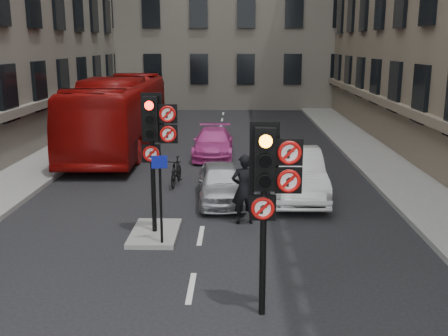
{
  "coord_description": "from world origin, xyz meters",
  "views": [
    {
      "loc": [
        0.9,
        -7.84,
        4.91
      ],
      "look_at": [
        0.68,
        1.75,
        2.6
      ],
      "focal_mm": 42.0,
      "sensor_mm": 36.0,
      "label": 1
    }
  ],
  "objects_px": {
    "bus_red": "(120,114)",
    "signal_near": "(269,179)",
    "motorcyclist": "(244,189)",
    "signal_far": "(155,133)",
    "car_pink": "(213,143)",
    "car_white": "(295,173)",
    "car_silver": "(221,183)",
    "motorcycle": "(176,171)",
    "info_sign": "(160,187)"
  },
  "relations": [
    {
      "from": "car_white",
      "to": "car_silver",
      "type": "bearing_deg",
      "value": -165.99
    },
    {
      "from": "info_sign",
      "to": "motorcycle",
      "type": "bearing_deg",
      "value": 83.75
    },
    {
      "from": "car_pink",
      "to": "motorcyclist",
      "type": "height_order",
      "value": "motorcyclist"
    },
    {
      "from": "car_white",
      "to": "info_sign",
      "type": "distance_m",
      "value": 5.87
    },
    {
      "from": "car_pink",
      "to": "motorcyclist",
      "type": "relative_size",
      "value": 2.13
    },
    {
      "from": "car_white",
      "to": "bus_red",
      "type": "height_order",
      "value": "bus_red"
    },
    {
      "from": "motorcyclist",
      "to": "car_white",
      "type": "bearing_deg",
      "value": -131.36
    },
    {
      "from": "bus_red",
      "to": "info_sign",
      "type": "relative_size",
      "value": 5.51
    },
    {
      "from": "car_silver",
      "to": "car_pink",
      "type": "height_order",
      "value": "car_silver"
    },
    {
      "from": "bus_red",
      "to": "motorcyclist",
      "type": "xyz_separation_m",
      "value": [
        5.64,
        -10.28,
        -0.7
      ]
    },
    {
      "from": "signal_near",
      "to": "motorcycle",
      "type": "relative_size",
      "value": 2.18
    },
    {
      "from": "signal_near",
      "to": "motorcyclist",
      "type": "height_order",
      "value": "signal_near"
    },
    {
      "from": "car_silver",
      "to": "car_pink",
      "type": "bearing_deg",
      "value": 89.9
    },
    {
      "from": "motorcyclist",
      "to": "car_pink",
      "type": "bearing_deg",
      "value": -90.87
    },
    {
      "from": "bus_red",
      "to": "signal_far",
      "type": "bearing_deg",
      "value": -74.48
    },
    {
      "from": "car_white",
      "to": "motorcycle",
      "type": "xyz_separation_m",
      "value": [
        -4.02,
        1.32,
        -0.28
      ]
    },
    {
      "from": "signal_far",
      "to": "motorcycle",
      "type": "height_order",
      "value": "signal_far"
    },
    {
      "from": "bus_red",
      "to": "motorcycle",
      "type": "relative_size",
      "value": 7.36
    },
    {
      "from": "car_silver",
      "to": "car_pink",
      "type": "xyz_separation_m",
      "value": [
        -0.52,
        6.7,
        -0.0
      ]
    },
    {
      "from": "signal_near",
      "to": "car_white",
      "type": "distance_m",
      "value": 7.99
    },
    {
      "from": "bus_red",
      "to": "signal_near",
      "type": "bearing_deg",
      "value": -69.8
    },
    {
      "from": "signal_far",
      "to": "car_pink",
      "type": "bearing_deg",
      "value": 83.99
    },
    {
      "from": "bus_red",
      "to": "motorcyclist",
      "type": "distance_m",
      "value": 11.74
    },
    {
      "from": "signal_far",
      "to": "motorcyclist",
      "type": "height_order",
      "value": "signal_far"
    },
    {
      "from": "car_pink",
      "to": "info_sign",
      "type": "distance_m",
      "value": 10.64
    },
    {
      "from": "signal_near",
      "to": "signal_far",
      "type": "bearing_deg",
      "value": 123.02
    },
    {
      "from": "signal_near",
      "to": "motorcycle",
      "type": "height_order",
      "value": "signal_near"
    },
    {
      "from": "motorcycle",
      "to": "motorcyclist",
      "type": "xyz_separation_m",
      "value": [
        2.33,
        -3.97,
        0.49
      ]
    },
    {
      "from": "car_white",
      "to": "motorcyclist",
      "type": "relative_size",
      "value": 2.4
    },
    {
      "from": "car_silver",
      "to": "car_white",
      "type": "height_order",
      "value": "car_white"
    },
    {
      "from": "bus_red",
      "to": "info_sign",
      "type": "distance_m",
      "value": 12.62
    },
    {
      "from": "car_silver",
      "to": "car_white",
      "type": "distance_m",
      "value": 2.47
    },
    {
      "from": "signal_far",
      "to": "car_silver",
      "type": "height_order",
      "value": "signal_far"
    },
    {
      "from": "signal_near",
      "to": "motorcycle",
      "type": "distance_m",
      "value": 9.6
    },
    {
      "from": "car_silver",
      "to": "info_sign",
      "type": "xyz_separation_m",
      "value": [
        -1.33,
        -3.87,
        0.93
      ]
    },
    {
      "from": "signal_far",
      "to": "car_pink",
      "type": "relative_size",
      "value": 0.85
    },
    {
      "from": "signal_near",
      "to": "car_white",
      "type": "xyz_separation_m",
      "value": [
        1.34,
        7.66,
        -1.81
      ]
    },
    {
      "from": "car_pink",
      "to": "car_white",
      "type": "bearing_deg",
      "value": -64.38
    },
    {
      "from": "signal_far",
      "to": "motorcyclist",
      "type": "relative_size",
      "value": 1.82
    },
    {
      "from": "signal_near",
      "to": "bus_red",
      "type": "distance_m",
      "value": 16.44
    },
    {
      "from": "signal_near",
      "to": "signal_far",
      "type": "xyz_separation_m",
      "value": [
        -2.6,
        4.0,
        0.12
      ]
    },
    {
      "from": "car_white",
      "to": "motorcyclist",
      "type": "height_order",
      "value": "motorcyclist"
    },
    {
      "from": "motorcycle",
      "to": "car_white",
      "type": "bearing_deg",
      "value": -12.97
    },
    {
      "from": "signal_far",
      "to": "car_silver",
      "type": "bearing_deg",
      "value": 63.17
    },
    {
      "from": "signal_far",
      "to": "car_pink",
      "type": "height_order",
      "value": "signal_far"
    },
    {
      "from": "signal_far",
      "to": "car_silver",
      "type": "relative_size",
      "value": 1.0
    },
    {
      "from": "motorcyclist",
      "to": "info_sign",
      "type": "relative_size",
      "value": 0.9
    },
    {
      "from": "signal_near",
      "to": "motorcyclist",
      "type": "xyz_separation_m",
      "value": [
        -0.35,
        5.01,
        -1.6
      ]
    },
    {
      "from": "signal_far",
      "to": "motorcycle",
      "type": "bearing_deg",
      "value": 90.89
    },
    {
      "from": "signal_far",
      "to": "car_white",
      "type": "height_order",
      "value": "signal_far"
    }
  ]
}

